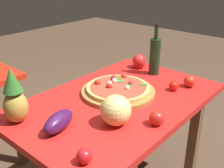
% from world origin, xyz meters
% --- Properties ---
extents(display_table, '(1.28, 0.82, 0.78)m').
position_xyz_m(display_table, '(0.00, 0.00, 0.68)').
color(display_table, brown).
rests_on(display_table, ground_plane).
extents(pizza_board, '(0.46, 0.46, 0.02)m').
position_xyz_m(pizza_board, '(0.06, 0.04, 0.79)').
color(pizza_board, olive).
rests_on(pizza_board, display_table).
extents(pizza, '(0.39, 0.39, 0.05)m').
position_xyz_m(pizza, '(0.06, 0.05, 0.82)').
color(pizza, '#E6A857').
rests_on(pizza, pizza_board).
extents(wine_bottle, '(0.08, 0.08, 0.36)m').
position_xyz_m(wine_bottle, '(0.48, 0.05, 0.92)').
color(wine_bottle, black).
rests_on(wine_bottle, display_table).
extents(pineapple_left, '(0.12, 0.12, 0.29)m').
position_xyz_m(pineapple_left, '(-0.53, 0.22, 0.91)').
color(pineapple_left, '#AB8C38').
rests_on(pineapple_left, display_table).
extents(melon, '(0.16, 0.16, 0.16)m').
position_xyz_m(melon, '(-0.22, -0.17, 0.86)').
color(melon, '#DBD176').
rests_on(melon, display_table).
extents(bell_pepper, '(0.10, 0.10, 0.11)m').
position_xyz_m(bell_pepper, '(0.52, 0.21, 0.83)').
color(bell_pepper, red).
rests_on(bell_pepper, display_table).
extents(eggplant, '(0.22, 0.14, 0.09)m').
position_xyz_m(eggplant, '(-0.44, 0.01, 0.82)').
color(eggplant, '#3C1340').
rests_on(eggplant, display_table).
extents(tomato_beside_pepper, '(0.06, 0.06, 0.06)m').
position_xyz_m(tomato_beside_pepper, '(0.32, -0.20, 0.81)').
color(tomato_beside_pepper, red).
rests_on(tomato_beside_pepper, display_table).
extents(tomato_near_board, '(0.07, 0.07, 0.07)m').
position_xyz_m(tomato_near_board, '(-0.53, -0.26, 0.81)').
color(tomato_near_board, red).
rests_on(tomato_near_board, display_table).
extents(tomato_at_corner, '(0.08, 0.08, 0.08)m').
position_xyz_m(tomato_at_corner, '(0.44, -0.25, 0.82)').
color(tomato_at_corner, red).
rests_on(tomato_at_corner, display_table).
extents(tomato_by_bottle, '(0.08, 0.08, 0.08)m').
position_xyz_m(tomato_by_bottle, '(-0.09, -0.33, 0.82)').
color(tomato_by_bottle, red).
rests_on(tomato_by_bottle, display_table).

